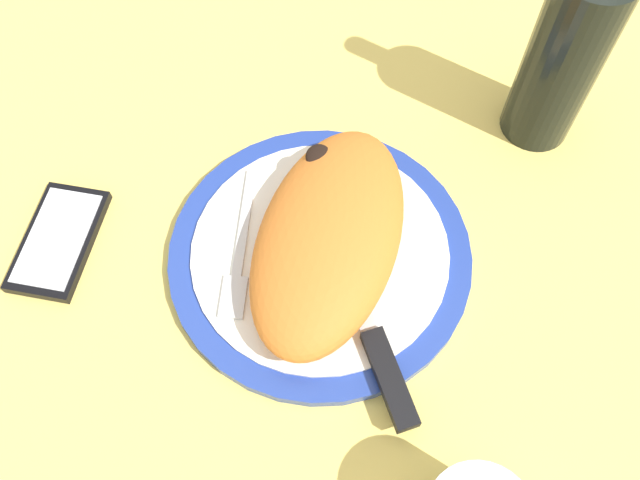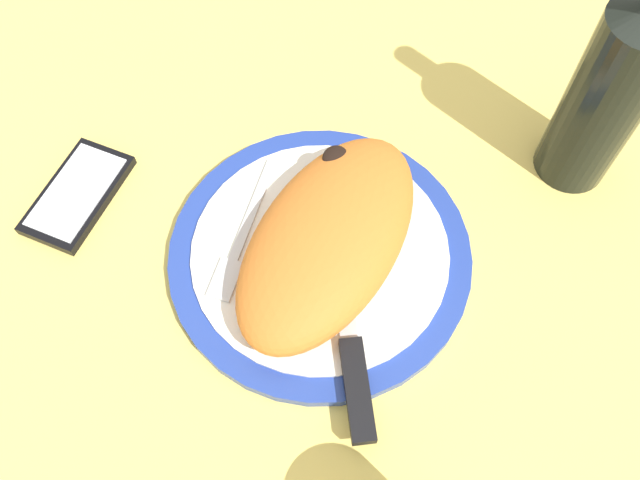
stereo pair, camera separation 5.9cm
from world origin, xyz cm
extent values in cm
cube|color=#EACC60|center=(0.00, 0.00, -1.50)|extent=(150.00, 150.00, 3.00)
cylinder|color=#233D99|center=(0.00, 0.00, 0.64)|extent=(28.23, 28.23, 1.29)
cylinder|color=white|center=(0.00, 0.00, 1.44)|extent=(23.96, 23.96, 0.30)
ellipsoid|color=orange|center=(-0.10, 0.82, 4.49)|extent=(24.16, 13.25, 5.81)
ellipsoid|color=black|center=(3.55, -1.24, 6.70)|extent=(2.21, 1.94, 0.64)
ellipsoid|color=black|center=(-7.12, -1.99, 6.09)|extent=(3.06, 2.82, 0.94)
cube|color=silver|center=(-1.04, -7.63, 1.79)|extent=(11.45, 2.95, 0.40)
cube|color=silver|center=(6.57, -6.24, 1.79)|extent=(4.33, 2.88, 0.40)
cube|color=silver|center=(1.60, 2.89, 1.79)|extent=(11.29, 8.13, 0.40)
cube|color=black|center=(10.43, 8.65, 2.19)|extent=(8.34, 6.40, 1.20)
cube|color=black|center=(4.69, -24.44, 0.50)|extent=(12.13, 7.08, 1.00)
cube|color=white|center=(4.69, -24.44, 1.08)|extent=(10.66, 6.04, 0.16)
cylinder|color=black|center=(-20.97, 17.92, 9.60)|extent=(7.10, 7.10, 19.20)
camera|label=1|loc=(27.00, 7.02, 55.36)|focal=36.82mm
camera|label=2|loc=(24.93, 12.52, 55.36)|focal=36.82mm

